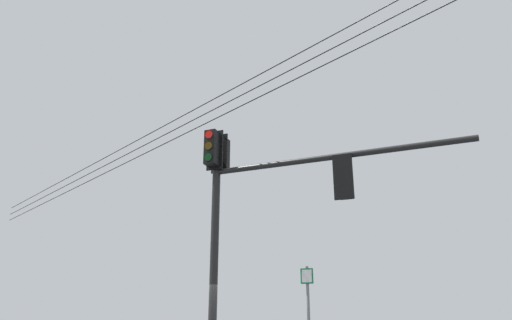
% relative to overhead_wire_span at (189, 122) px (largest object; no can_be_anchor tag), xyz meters
% --- Properties ---
extents(signal_mast_assembly, '(1.60, 6.25, 6.34)m').
position_rel_overhead_wire_span_xyz_m(signal_mast_assembly, '(-0.91, -2.15, -2.55)').
color(signal_mast_assembly, black).
rests_on(signal_mast_assembly, ground).
extents(overhead_wire_span, '(16.06, 24.32, 1.19)m').
position_rel_overhead_wire_span_xyz_m(overhead_wire_span, '(0.00, 0.00, 0.00)').
color(overhead_wire_span, black).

